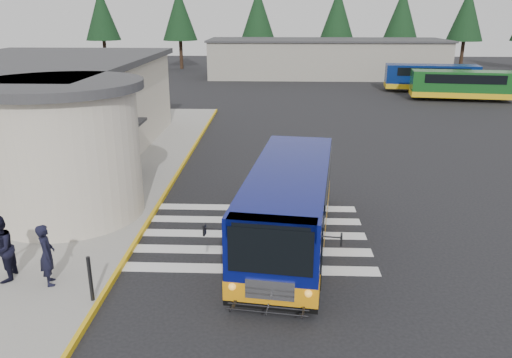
{
  "coord_description": "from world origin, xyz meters",
  "views": [
    {
      "loc": [
        0.43,
        -16.16,
        7.17
      ],
      "look_at": [
        -0.2,
        -0.5,
        1.88
      ],
      "focal_mm": 35.0,
      "sensor_mm": 36.0,
      "label": 1
    }
  ],
  "objects_px": {
    "transit_bus": "(289,209)",
    "pedestrian_b": "(0,249)",
    "pedestrian_a": "(47,255)",
    "bollard": "(90,279)",
    "far_bus_a": "(431,77)",
    "far_bus_b": "(462,84)"
  },
  "relations": [
    {
      "from": "far_bus_a",
      "to": "far_bus_b",
      "type": "bearing_deg",
      "value": -159.57
    },
    {
      "from": "pedestrian_b",
      "to": "bollard",
      "type": "height_order",
      "value": "pedestrian_b"
    },
    {
      "from": "bollard",
      "to": "pedestrian_a",
      "type": "bearing_deg",
      "value": 151.54
    },
    {
      "from": "transit_bus",
      "to": "pedestrian_a",
      "type": "relative_size",
      "value": 5.37
    },
    {
      "from": "pedestrian_b",
      "to": "far_bus_b",
      "type": "bearing_deg",
      "value": 134.26
    },
    {
      "from": "pedestrian_a",
      "to": "far_bus_a",
      "type": "height_order",
      "value": "far_bus_a"
    },
    {
      "from": "pedestrian_b",
      "to": "far_bus_b",
      "type": "distance_m",
      "value": 38.44
    },
    {
      "from": "pedestrian_b",
      "to": "far_bus_a",
      "type": "relative_size",
      "value": 0.22
    },
    {
      "from": "bollard",
      "to": "far_bus_a",
      "type": "height_order",
      "value": "far_bus_a"
    },
    {
      "from": "bollard",
      "to": "far_bus_b",
      "type": "relative_size",
      "value": 0.15
    },
    {
      "from": "pedestrian_a",
      "to": "far_bus_b",
      "type": "relative_size",
      "value": 0.2
    },
    {
      "from": "far_bus_b",
      "to": "pedestrian_b",
      "type": "bearing_deg",
      "value": 151.43
    },
    {
      "from": "pedestrian_a",
      "to": "far_bus_a",
      "type": "xyz_separation_m",
      "value": [
        20.43,
        35.82,
        0.37
      ]
    },
    {
      "from": "far_bus_a",
      "to": "transit_bus",
      "type": "bearing_deg",
      "value": 163.93
    },
    {
      "from": "transit_bus",
      "to": "pedestrian_a",
      "type": "distance_m",
      "value": 7.16
    },
    {
      "from": "bollard",
      "to": "far_bus_b",
      "type": "distance_m",
      "value": 37.64
    },
    {
      "from": "transit_bus",
      "to": "pedestrian_b",
      "type": "distance_m",
      "value": 8.33
    },
    {
      "from": "pedestrian_b",
      "to": "pedestrian_a",
      "type": "bearing_deg",
      "value": 74.72
    },
    {
      "from": "transit_bus",
      "to": "far_bus_a",
      "type": "bearing_deg",
      "value": 74.47
    },
    {
      "from": "pedestrian_a",
      "to": "bollard",
      "type": "bearing_deg",
      "value": -144.22
    },
    {
      "from": "transit_bus",
      "to": "bollard",
      "type": "relative_size",
      "value": 7.57
    },
    {
      "from": "far_bus_a",
      "to": "far_bus_b",
      "type": "height_order",
      "value": "far_bus_a"
    }
  ]
}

